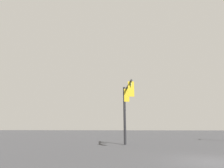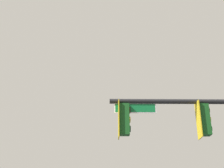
{
  "view_description": "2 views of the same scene",
  "coord_description": "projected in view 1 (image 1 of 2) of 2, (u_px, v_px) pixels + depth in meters",
  "views": [
    {
      "loc": [
        10.0,
        -3.39,
        1.59
      ],
      "look_at": [
        -6.87,
        -6.68,
        6.02
      ],
      "focal_mm": 28.0,
      "sensor_mm": 36.0,
      "label": 1
    },
    {
      "loc": [
        -6.45,
        5.62,
        1.73
      ],
      "look_at": [
        -4.14,
        -4.23,
        6.05
      ],
      "focal_mm": 50.0,
      "sensor_mm": 36.0,
      "label": 2
    }
  ],
  "objects": [
    {
      "name": "ground_plane",
      "position": [
        220.0,
        163.0,
        8.48
      ],
      "size": [
        400.0,
        400.0,
        0.0
      ],
      "primitive_type": "plane",
      "color": "#38383A"
    },
    {
      "name": "signal_pole_near",
      "position": [
        126.0,
        103.0,
        17.46
      ],
      "size": [
        5.05,
        1.52,
        6.11
      ],
      "color": "black",
      "rests_on": "ground_plane"
    }
  ]
}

